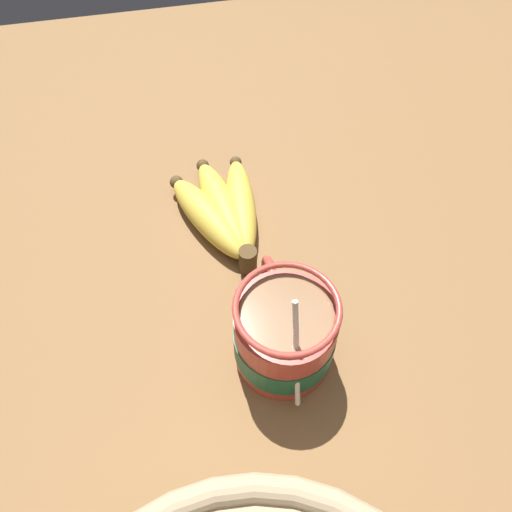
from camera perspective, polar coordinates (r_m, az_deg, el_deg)
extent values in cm
cube|color=brown|center=(57.88, 2.53, -3.98)|extent=(122.73, 122.73, 3.84)
cylinder|color=#B23D33|center=(48.23, 3.26, -9.12)|extent=(9.62, 9.62, 8.53)
cylinder|color=#195638|center=(48.98, 3.21, -9.55)|extent=(9.82, 9.82, 3.44)
torus|color=#B23D33|center=(50.36, 1.70, -3.06)|extent=(5.61, 0.90, 5.61)
cylinder|color=#846042|center=(44.36, 3.52, -6.63)|extent=(8.42, 8.42, 0.40)
torus|color=#B23D33|center=(43.32, 3.60, -5.88)|extent=(9.62, 9.62, 0.60)
cylinder|color=silver|center=(43.76, 4.66, -11.44)|extent=(4.50, 0.50, 12.33)
ellipsoid|color=silver|center=(50.08, 3.58, -12.20)|extent=(3.00, 2.00, 0.80)
cylinder|color=#4C381E|center=(54.68, -0.93, -0.37)|extent=(2.00, 2.00, 3.00)
ellipsoid|color=gold|center=(60.69, -1.73, 5.72)|extent=(15.40, 4.97, 3.44)
sphere|color=#4C381E|center=(65.90, -2.34, 10.65)|extent=(1.55, 1.55, 1.55)
ellipsoid|color=gold|center=(60.50, -3.87, 5.49)|extent=(15.86, 6.02, 3.60)
sphere|color=#4C381E|center=(65.66, -6.11, 10.24)|extent=(1.62, 1.62, 1.62)
ellipsoid|color=gold|center=(59.57, -5.54, 4.38)|extent=(14.61, 9.29, 3.74)
sphere|color=#4C381E|center=(63.92, -9.08, 8.33)|extent=(1.68, 1.68, 1.68)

